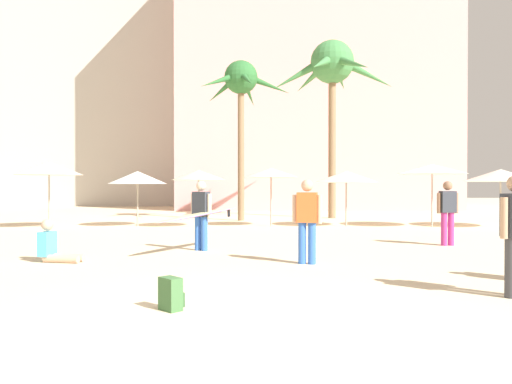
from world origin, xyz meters
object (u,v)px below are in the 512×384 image
object	(u,v)px
person_mid_right	(201,213)
cafe_umbrella_7	(272,173)
palm_tree_left	(332,70)
cafe_umbrella_1	(199,175)
cafe_umbrella_3	(501,175)
person_mid_left	(308,218)
cafe_umbrella_6	(138,178)
palm_tree_far_left	(241,87)
backpack	(172,294)
cafe_umbrella_5	(347,177)
beach_towel	(261,305)
cafe_umbrella_0	(50,168)
person_near_left	(55,247)
cafe_umbrella_2	(433,169)
person_far_right	(448,210)

from	to	relation	value
person_mid_right	cafe_umbrella_7	bearing A→B (deg)	-162.74
palm_tree_left	cafe_umbrella_1	distance (m)	9.62
cafe_umbrella_3	person_mid_left	distance (m)	12.35
cafe_umbrella_6	cafe_umbrella_1	bearing A→B (deg)	-12.02
palm_tree_far_left	backpack	xyz separation A→B (m)	(-0.40, -16.64, -5.85)
palm_tree_left	backpack	size ratio (longest dim) A/B	20.62
cafe_umbrella_5	beach_towel	xyz separation A→B (m)	(-3.45, -13.08, -1.92)
cafe_umbrella_7	backpack	bearing A→B (deg)	-97.10
palm_tree_left	cafe_umbrella_1	xyz separation A→B (m)	(-5.87, -5.55, -5.23)
cafe_umbrella_0	person_mid_left	world-z (taller)	cafe_umbrella_0
beach_towel	person_near_left	size ratio (longest dim) A/B	1.68
cafe_umbrella_0	cafe_umbrella_3	world-z (taller)	cafe_umbrella_0
person_near_left	person_mid_left	bearing A→B (deg)	8.01
cafe_umbrella_2	person_near_left	xyz separation A→B (m)	(-10.94, -8.92, -1.90)
person_mid_left	person_near_left	world-z (taller)	person_mid_left
person_mid_right	person_mid_left	bearing A→B (deg)	81.51
cafe_umbrella_0	person_near_left	xyz separation A→B (m)	(3.58, -8.56, -1.92)
cafe_umbrella_2	person_mid_right	world-z (taller)	cafe_umbrella_2
palm_tree_far_left	cafe_umbrella_7	bearing A→B (deg)	-68.84
person_mid_right	person_far_right	size ratio (longest dim) A/B	1.64
person_near_left	cafe_umbrella_6	bearing A→B (deg)	103.80
person_near_left	cafe_umbrella_1	bearing A→B (deg)	88.17
cafe_umbrella_6	backpack	world-z (taller)	cafe_umbrella_6
cafe_umbrella_2	cafe_umbrella_5	xyz separation A→B (m)	(-3.23, 0.32, -0.28)
beach_towel	person_mid_right	bearing A→B (deg)	104.13
palm_tree_far_left	cafe_umbrella_2	xyz separation A→B (m)	(7.42, -3.61, -3.84)
cafe_umbrella_1	cafe_umbrella_6	world-z (taller)	cafe_umbrella_1
person_mid_right	person_far_right	bearing A→B (deg)	131.97
cafe_umbrella_1	person_near_left	bearing A→B (deg)	-103.07
cafe_umbrella_0	cafe_umbrella_2	world-z (taller)	cafe_umbrella_0
cafe_umbrella_0	beach_towel	bearing A→B (deg)	-57.72
person_mid_right	person_near_left	distance (m)	3.38
cafe_umbrella_3	cafe_umbrella_6	xyz separation A→B (m)	(-13.93, 0.44, -0.07)
person_mid_right	beach_towel	bearing A→B (deg)	45.66
palm_tree_left	beach_towel	size ratio (longest dim) A/B	5.51
cafe_umbrella_1	backpack	world-z (taller)	cafe_umbrella_1
palm_tree_far_left	beach_towel	bearing A→B (deg)	-87.42
cafe_umbrella_2	cafe_umbrella_3	world-z (taller)	cafe_umbrella_2
palm_tree_far_left	person_mid_right	world-z (taller)	palm_tree_far_left
backpack	person_mid_left	bearing A→B (deg)	17.37
beach_towel	person_mid_left	world-z (taller)	person_mid_left
cafe_umbrella_1	person_near_left	xyz separation A→B (m)	(-2.03, -8.74, -1.67)
cafe_umbrella_6	person_far_right	size ratio (longest dim) A/B	1.33
palm_tree_left	person_mid_left	bearing A→B (deg)	-100.37
cafe_umbrella_2	person_mid_right	distance (m)	10.91
palm_tree_far_left	cafe_umbrella_7	size ratio (longest dim) A/B	3.19
cafe_umbrella_0	cafe_umbrella_6	xyz separation A→B (m)	(3.16, 0.70, -0.34)
cafe_umbrella_6	person_far_right	distance (m)	11.63
cafe_umbrella_5	palm_tree_left	bearing A→B (deg)	87.87
cafe_umbrella_1	cafe_umbrella_6	size ratio (longest dim) A/B	0.96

